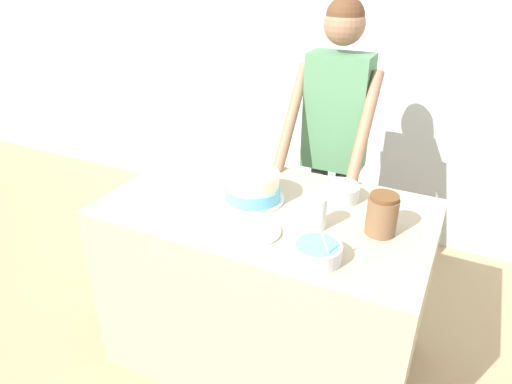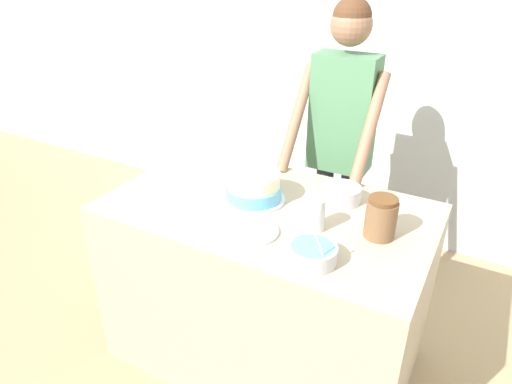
# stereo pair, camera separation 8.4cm
# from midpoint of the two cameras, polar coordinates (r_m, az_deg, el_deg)

# --- Properties ---
(wall_back) EXTENTS (10.00, 0.05, 2.60)m
(wall_back) POSITION_cam_midpoint_polar(r_m,az_deg,el_deg) (3.20, 12.51, 16.74)
(wall_back) COLOR silver
(wall_back) RESTS_ON ground_plane
(counter) EXTENTS (1.43, 0.83, 0.88)m
(counter) POSITION_cam_midpoint_polar(r_m,az_deg,el_deg) (2.26, 0.15, -11.58)
(counter) COLOR tan
(counter) RESTS_ON ground_plane
(person_baker) EXTENTS (0.44, 0.46, 1.70)m
(person_baker) POSITION_cam_midpoint_polar(r_m,az_deg,el_deg) (2.49, 8.95, 8.44)
(person_baker) COLOR #2D2D38
(person_baker) RESTS_ON ground_plane
(cake) EXTENTS (0.29, 0.29, 0.14)m
(cake) POSITION_cam_midpoint_polar(r_m,az_deg,el_deg) (2.03, -1.59, 0.62)
(cake) COLOR silver
(cake) RESTS_ON counter
(frosting_bowl_blue) EXTENTS (0.18, 0.18, 0.20)m
(frosting_bowl_blue) POSITION_cam_midpoint_polar(r_m,az_deg,el_deg) (1.67, 6.18, -7.39)
(frosting_bowl_blue) COLOR silver
(frosting_bowl_blue) RESTS_ON counter
(frosting_bowl_white) EXTENTS (0.17, 0.17, 0.07)m
(frosting_bowl_white) POSITION_cam_midpoint_polar(r_m,az_deg,el_deg) (2.08, 9.34, 0.07)
(frosting_bowl_white) COLOR silver
(frosting_bowl_white) RESTS_ON counter
(drinking_glass) EXTENTS (0.08, 0.08, 0.14)m
(drinking_glass) POSITION_cam_midpoint_polar(r_m,az_deg,el_deg) (1.84, 6.32, -2.60)
(drinking_glass) COLOR silver
(drinking_glass) RESTS_ON counter
(ceramic_plate) EXTENTS (0.21, 0.21, 0.01)m
(ceramic_plate) POSITION_cam_midpoint_polar(r_m,az_deg,el_deg) (1.82, -1.51, -4.97)
(ceramic_plate) COLOR silver
(ceramic_plate) RESTS_ON counter
(stoneware_jar) EXTENTS (0.12, 0.12, 0.17)m
(stoneware_jar) POSITION_cam_midpoint_polar(r_m,az_deg,el_deg) (1.84, 14.23, -2.76)
(stoneware_jar) COLOR brown
(stoneware_jar) RESTS_ON counter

